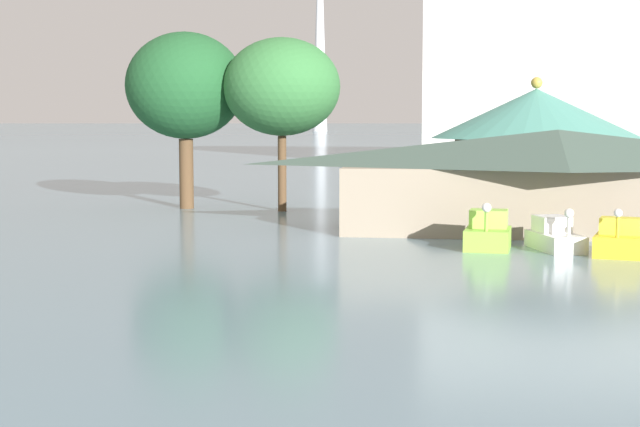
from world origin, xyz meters
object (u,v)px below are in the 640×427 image
shoreline_tree_mid (282,87)px  distant_broadcast_tower (320,0)px  pedal_boat_lime (488,233)px  shoreline_tree_tall_left (185,86)px  pedal_boat_yellow (619,241)px  pedal_boat_white (555,236)px  background_building_block (593,50)px  green_roof_pavilion (536,137)px  boathouse (557,179)px

shoreline_tree_mid → distant_broadcast_tower: distant_broadcast_tower is taller
pedal_boat_lime → shoreline_tree_tall_left: shoreline_tree_tall_left is taller
shoreline_tree_mid → distant_broadcast_tower: (-43.93, 323.02, 44.20)m
pedal_boat_yellow → shoreline_tree_tall_left: 26.86m
pedal_boat_white → background_building_block: size_ratio=0.09×
green_roof_pavilion → distant_broadcast_tower: bearing=100.5°
green_roof_pavilion → background_building_block: 48.24m
pedal_boat_lime → pedal_boat_white: 2.52m
pedal_boat_lime → shoreline_tree_mid: size_ratio=0.28×
pedal_boat_yellow → shoreline_tree_tall_left: bearing=-113.5°
green_roof_pavilion → shoreline_tree_tall_left: 21.44m
pedal_boat_lime → shoreline_tree_mid: bearing=-137.0°
shoreline_tree_tall_left → shoreline_tree_mid: size_ratio=1.05×
pedal_boat_lime → boathouse: boathouse is taller
pedal_boat_white → distant_broadcast_tower: size_ratio=0.03×
boathouse → distant_broadcast_tower: distant_broadcast_tower is taller
pedal_boat_lime → background_building_block: bearing=174.9°
shoreline_tree_mid → background_building_block: size_ratio=0.26×
pedal_boat_lime → pedal_boat_yellow: pedal_boat_lime is taller
shoreline_tree_tall_left → shoreline_tree_mid: (5.58, -0.90, -0.10)m
shoreline_tree_mid → pedal_boat_lime: bearing=-52.5°
background_building_block → distant_broadcast_tower: size_ratio=0.31×
distant_broadcast_tower → green_roof_pavilion: bearing=-79.5°
pedal_boat_white → pedal_boat_yellow: bearing=42.3°
boathouse → distant_broadcast_tower: size_ratio=0.17×
boathouse → shoreline_tree_mid: shoreline_tree_mid is taller
shoreline_tree_tall_left → pedal_boat_white: bearing=-37.9°
green_roof_pavilion → distant_broadcast_tower: size_ratio=0.11×
boathouse → shoreline_tree_mid: bearing=150.3°
boathouse → pedal_boat_lime: bearing=-117.9°
pedal_boat_white → shoreline_tree_tall_left: (-18.62, 14.52, 6.25)m
background_building_block → distant_broadcast_tower: distant_broadcast_tower is taller
pedal_boat_white → shoreline_tree_tall_left: 24.43m
pedal_boat_white → pedal_boat_yellow: 2.53m
green_roof_pavilion → shoreline_tree_mid: 16.92m
distant_broadcast_tower → pedal_boat_white: bearing=-80.4°
background_building_block → distant_broadcast_tower: (-67.49, 267.47, 38.64)m
shoreline_tree_tall_left → distant_broadcast_tower: 327.37m
pedal_boat_white → boathouse: bearing=156.4°
pedal_boat_white → shoreline_tree_tall_left: bearing=-145.3°
pedal_boat_lime → pedal_boat_white: (2.51, 0.12, -0.09)m
pedal_boat_yellow → boathouse: (-1.55, 7.09, 1.82)m
green_roof_pavilion → shoreline_tree_mid: shoreline_tree_mid is taller
pedal_boat_white → distant_broadcast_tower: distant_broadcast_tower is taller
green_roof_pavilion → distant_broadcast_tower: (-57.98, 314.01, 47.02)m
pedal_boat_white → green_roof_pavilion: size_ratio=0.26×
pedal_boat_lime → pedal_boat_yellow: (4.70, -1.16, -0.05)m
background_building_block → shoreline_tree_mid: bearing=-113.0°
pedal_boat_white → background_building_block: background_building_block is taller
pedal_boat_lime → pedal_boat_yellow: size_ratio=1.00×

